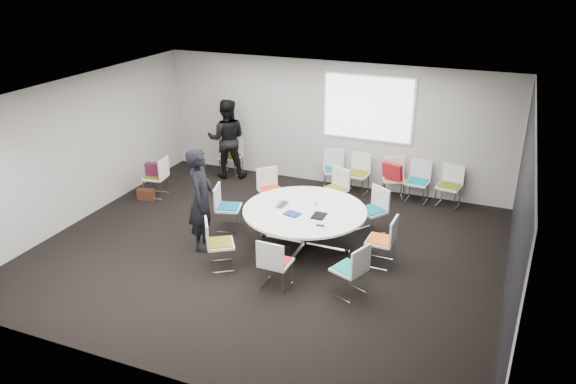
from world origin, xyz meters
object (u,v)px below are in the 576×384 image
at_px(chair_ring_a, 381,250).
at_px(chair_ring_b, 372,219).
at_px(chair_back_b, 357,181).
at_px(chair_back_a, 334,177).
at_px(chair_ring_g, 276,272).
at_px(brown_bag, 146,194).
at_px(person_main, 201,199).
at_px(chair_ring_e, 228,216).
at_px(chair_person_back, 231,163).
at_px(chair_back_d, 417,189).
at_px(person_back, 227,139).
at_px(chair_ring_c, 334,197).
at_px(chair_ring_f, 220,253).
at_px(chair_back_c, 393,186).
at_px(maroon_bag, 155,169).
at_px(chair_ring_h, 349,279).
at_px(chair_ring_d, 271,198).
at_px(chair_spare_left, 157,184).
at_px(laptop, 284,205).
at_px(conference_table, 305,219).
at_px(chair_back_e, 448,194).
at_px(cup, 316,203).

bearing_deg(chair_ring_a, chair_ring_b, 23.14).
bearing_deg(chair_back_b, chair_back_a, 1.38).
xyz_separation_m(chair_ring_g, chair_back_a, (-0.40, 4.25, 0.00)).
xyz_separation_m(chair_ring_b, chair_back_a, (-1.32, 1.79, 0.00)).
xyz_separation_m(chair_back_a, brown_bag, (-3.56, -2.12, -0.16)).
relative_size(chair_back_a, person_main, 0.47).
relative_size(chair_ring_e, chair_person_back, 1.00).
distance_m(chair_ring_a, person_main, 3.22).
xyz_separation_m(chair_back_d, person_back, (-4.42, -0.19, 0.66)).
relative_size(chair_ring_c, chair_back_d, 1.00).
bearing_deg(chair_ring_g, chair_person_back, 126.25).
relative_size(chair_ring_f, chair_back_b, 1.00).
relative_size(chair_ring_b, chair_back_d, 1.00).
relative_size(chair_back_c, brown_bag, 2.44).
xyz_separation_m(chair_back_d, maroon_bag, (-5.31, -1.84, 0.34)).
xyz_separation_m(chair_ring_c, chair_ring_h, (1.19, -2.92, 0.00)).
distance_m(chair_back_c, person_back, 3.97).
bearing_deg(chair_ring_d, maroon_bag, -41.75).
bearing_deg(chair_spare_left, chair_ring_f, -136.76).
height_order(person_main, laptop, person_main).
bearing_deg(chair_back_a, conference_table, 73.75).
bearing_deg(chair_ring_h, chair_back_a, 42.39).
xyz_separation_m(chair_ring_h, chair_back_d, (0.31, 3.99, 0.00)).
bearing_deg(chair_ring_f, chair_spare_left, -161.81).
distance_m(chair_ring_c, person_back, 3.12).
bearing_deg(chair_person_back, chair_back_a, -179.12).
height_order(maroon_bag, brown_bag, maroon_bag).
bearing_deg(brown_bag, chair_back_b, 26.87).
bearing_deg(brown_bag, chair_ring_g, -28.31).
height_order(chair_ring_d, chair_person_back, same).
bearing_deg(person_back, chair_back_c, 160.45).
bearing_deg(laptop, chair_back_a, 2.25).
bearing_deg(chair_ring_g, chair_ring_a, 45.78).
relative_size(chair_back_e, laptop, 2.91).
bearing_deg(chair_back_c, cup, 55.05).
bearing_deg(brown_bag, person_back, 62.64).
height_order(chair_ring_c, maroon_bag, chair_ring_c).
xyz_separation_m(chair_ring_e, chair_back_b, (1.81, 2.65, 0.00)).
relative_size(chair_ring_g, person_back, 0.47).
xyz_separation_m(chair_back_d, chair_person_back, (-4.42, -0.03, 0.00)).
xyz_separation_m(chair_ring_c, chair_ring_e, (-1.61, -1.60, 0.00)).
bearing_deg(chair_back_c, chair_ring_d, 20.00).
bearing_deg(chair_ring_b, person_main, 65.59).
xyz_separation_m(chair_back_c, person_back, (-3.91, -0.20, 0.66)).
xyz_separation_m(chair_back_a, chair_back_d, (1.85, -0.01, 0.00)).
relative_size(chair_ring_b, cup, 9.78).
bearing_deg(chair_ring_b, laptop, 68.56).
bearing_deg(chair_person_back, chair_ring_h, 136.06).
height_order(chair_ring_f, chair_person_back, same).
distance_m(laptop, cup, 0.57).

